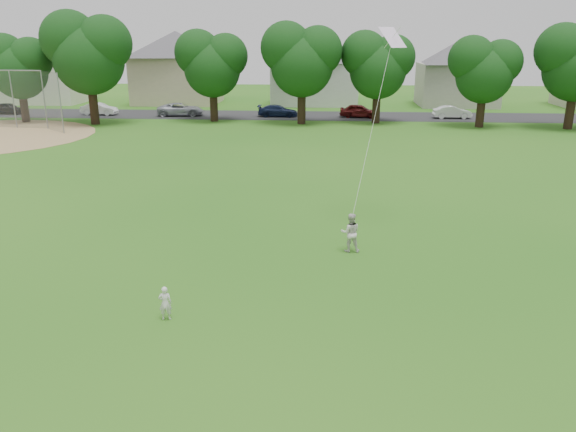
# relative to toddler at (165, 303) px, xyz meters

# --- Properties ---
(ground) EXTENTS (160.00, 160.00, 0.00)m
(ground) POSITION_rel_toddler_xyz_m (2.68, 0.42, -0.49)
(ground) COLOR #246216
(ground) RESTS_ON ground
(street) EXTENTS (90.00, 7.00, 0.01)m
(street) POSITION_rel_toddler_xyz_m (2.68, 42.42, -0.49)
(street) COLOR #2D2D30
(street) RESTS_ON ground
(toddler) EXTENTS (0.39, 0.28, 0.98)m
(toddler) POSITION_rel_toddler_xyz_m (0.00, 0.00, 0.00)
(toddler) COLOR silver
(toddler) RESTS_ON ground
(older_boy) EXTENTS (0.73, 0.58, 1.44)m
(older_boy) POSITION_rel_toddler_xyz_m (5.22, 5.55, 0.23)
(older_boy) COLOR silver
(older_boy) RESTS_ON ground
(kite) EXTENTS (1.42, 2.49, 7.53)m
(kite) POSITION_rel_toddler_xyz_m (5.98, 7.39, 3.74)
(kite) COLOR white
(kite) RESTS_ON ground
(baseball_backstop) EXTENTS (10.92, 2.78, 4.79)m
(baseball_backstop) POSITION_rel_toddler_xyz_m (-22.41, 32.26, 1.90)
(baseball_backstop) COLOR gray
(baseball_backstop) RESTS_ON ground
(tree_row) EXTENTS (80.65, 8.18, 9.97)m
(tree_row) POSITION_rel_toddler_xyz_m (6.05, 36.39, 5.36)
(tree_row) COLOR black
(tree_row) RESTS_ON ground
(parked_cars) EXTENTS (47.57, 2.63, 1.28)m
(parked_cars) POSITION_rel_toddler_xyz_m (-5.47, 41.42, 0.12)
(parked_cars) COLOR black
(parked_cars) RESTS_ON ground
(house_row) EXTENTS (77.04, 13.98, 10.27)m
(house_row) POSITION_rel_toddler_xyz_m (2.08, 52.42, 4.24)
(house_row) COLOR white
(house_row) RESTS_ON ground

